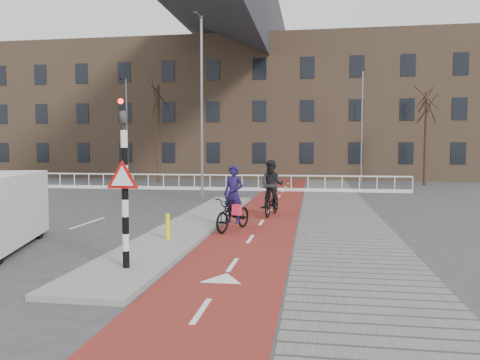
# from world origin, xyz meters

# --- Properties ---
(ground) EXTENTS (120.00, 120.00, 0.00)m
(ground) POSITION_xyz_m (0.00, 0.00, 0.00)
(ground) COLOR #38383A
(ground) RESTS_ON ground
(bike_lane) EXTENTS (2.50, 60.00, 0.01)m
(bike_lane) POSITION_xyz_m (1.50, 10.00, 0.01)
(bike_lane) COLOR maroon
(bike_lane) RESTS_ON ground
(sidewalk) EXTENTS (3.00, 60.00, 0.01)m
(sidewalk) POSITION_xyz_m (4.30, 10.00, 0.01)
(sidewalk) COLOR slate
(sidewalk) RESTS_ON ground
(curb_island) EXTENTS (1.80, 16.00, 0.12)m
(curb_island) POSITION_xyz_m (-0.70, 4.00, 0.06)
(curb_island) COLOR gray
(curb_island) RESTS_ON ground
(traffic_signal) EXTENTS (0.80, 0.80, 3.68)m
(traffic_signal) POSITION_xyz_m (-0.60, -2.02, 1.99)
(traffic_signal) COLOR black
(traffic_signal) RESTS_ON curb_island
(bollard) EXTENTS (0.12, 0.12, 0.71)m
(bollard) POSITION_xyz_m (-0.68, 1.10, 0.47)
(bollard) COLOR #EEEE0D
(bollard) RESTS_ON curb_island
(cyclist_near) EXTENTS (1.34, 2.12, 2.07)m
(cyclist_near) POSITION_xyz_m (0.79, 3.31, 0.70)
(cyclist_near) COLOR black
(cyclist_near) RESTS_ON bike_lane
(cyclist_far) EXTENTS (1.03, 2.09, 2.14)m
(cyclist_far) POSITION_xyz_m (1.71, 6.73, 0.90)
(cyclist_far) COLOR black
(cyclist_far) RESTS_ON bike_lane
(railing) EXTENTS (28.00, 0.10, 0.99)m
(railing) POSITION_xyz_m (-5.00, 17.00, 0.31)
(railing) COLOR silver
(railing) RESTS_ON ground
(townhouse_row) EXTENTS (46.00, 10.00, 15.90)m
(townhouse_row) POSITION_xyz_m (-3.00, 32.00, 7.81)
(townhouse_row) COLOR #7F6047
(townhouse_row) RESTS_ON ground
(tree_mid) EXTENTS (0.28, 0.28, 7.27)m
(tree_mid) POSITION_xyz_m (-8.22, 22.65, 3.63)
(tree_mid) COLOR black
(tree_mid) RESTS_ON ground
(tree_right) EXTENTS (0.25, 0.25, 6.45)m
(tree_right) POSITION_xyz_m (10.99, 22.83, 3.22)
(tree_right) COLOR black
(tree_right) RESTS_ON ground
(streetlight_near) EXTENTS (0.12, 0.12, 8.92)m
(streetlight_near) POSITION_xyz_m (-2.09, 11.09, 4.46)
(streetlight_near) COLOR slate
(streetlight_near) RESTS_ON ground
(streetlight_left) EXTENTS (0.12, 0.12, 7.44)m
(streetlight_left) POSITION_xyz_m (-9.66, 20.17, 3.72)
(streetlight_left) COLOR slate
(streetlight_left) RESTS_ON ground
(streetlight_right) EXTENTS (0.12, 0.12, 8.26)m
(streetlight_right) POSITION_xyz_m (6.78, 24.00, 4.13)
(streetlight_right) COLOR slate
(streetlight_right) RESTS_ON ground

